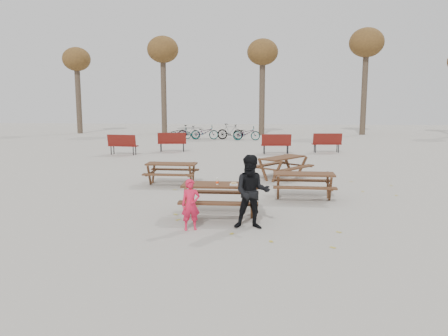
# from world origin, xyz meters

# --- Properties ---
(ground) EXTENTS (80.00, 80.00, 0.00)m
(ground) POSITION_xyz_m (0.00, 0.00, 0.00)
(ground) COLOR gray
(ground) RESTS_ON ground
(main_picnic_table) EXTENTS (1.80, 1.45, 0.78)m
(main_picnic_table) POSITION_xyz_m (0.00, 0.00, 0.59)
(main_picnic_table) COLOR #3D2416
(main_picnic_table) RESTS_ON ground
(food_tray) EXTENTS (0.18, 0.11, 0.03)m
(food_tray) POSITION_xyz_m (0.32, -0.16, 0.79)
(food_tray) COLOR silver
(food_tray) RESTS_ON main_picnic_table
(bread_roll) EXTENTS (0.14, 0.06, 0.05)m
(bread_roll) POSITION_xyz_m (0.32, -0.16, 0.83)
(bread_roll) COLOR tan
(bread_roll) RESTS_ON food_tray
(soda_bottle) EXTENTS (0.07, 0.07, 0.17)m
(soda_bottle) POSITION_xyz_m (-0.07, -0.09, 0.85)
(soda_bottle) COLOR silver
(soda_bottle) RESTS_ON main_picnic_table
(child) EXTENTS (0.46, 0.37, 1.09)m
(child) POSITION_xyz_m (-0.52, -1.17, 0.55)
(child) COLOR red
(child) RESTS_ON ground
(adult) EXTENTS (0.79, 0.62, 1.59)m
(adult) POSITION_xyz_m (0.76, -0.96, 0.80)
(adult) COLOR black
(adult) RESTS_ON ground
(picnic_table_east) EXTENTS (1.72, 1.40, 0.72)m
(picnic_table_east) POSITION_xyz_m (2.14, 2.02, 0.36)
(picnic_table_east) COLOR #3D2416
(picnic_table_east) RESTS_ON ground
(picnic_table_north) EXTENTS (1.65, 1.34, 0.70)m
(picnic_table_north) POSITION_xyz_m (-1.95, 3.80, 0.35)
(picnic_table_north) COLOR #3D2416
(picnic_table_north) RESTS_ON ground
(picnic_table_far) EXTENTS (2.24, 2.29, 0.77)m
(picnic_table_far) POSITION_xyz_m (1.72, 5.15, 0.38)
(picnic_table_far) COLOR #3D2416
(picnic_table_far) RESTS_ON ground
(park_bench_row) EXTENTS (11.96, 2.41, 1.03)m
(park_bench_row) POSITION_xyz_m (-0.91, 12.39, 0.52)
(park_bench_row) COLOR maroon
(park_bench_row) RESTS_ON ground
(bicycle_row) EXTENTS (6.45, 1.63, 1.10)m
(bicycle_row) POSITION_xyz_m (-2.30, 20.26, 0.49)
(bicycle_row) COLOR black
(bicycle_row) RESTS_ON ground
(tree_row) EXTENTS (32.17, 3.52, 8.26)m
(tree_row) POSITION_xyz_m (0.90, 25.15, 6.19)
(tree_row) COLOR #382B21
(tree_row) RESTS_ON ground
(fallen_leaves) EXTENTS (11.00, 11.00, 0.01)m
(fallen_leaves) POSITION_xyz_m (0.50, 2.50, 0.00)
(fallen_leaves) COLOR #AF9C2A
(fallen_leaves) RESTS_ON ground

